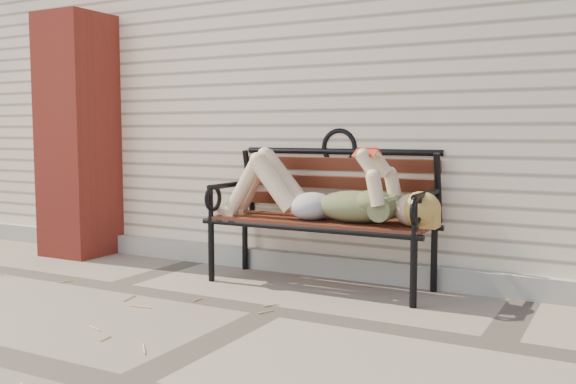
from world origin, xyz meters
The scene contains 7 objects.
ground centered at (0.00, 0.00, 0.00)m, with size 80.00×80.00×0.00m, color gray.
house_wall centered at (0.00, 3.00, 1.50)m, with size 8.00×4.00×3.00m, color beige.
foundation_strip centered at (0.00, 0.97, 0.07)m, with size 8.00×0.10×0.15m, color #AAA599.
brick_pillar centered at (-2.30, 0.75, 1.00)m, with size 0.50×0.50×2.00m, color #AF3327.
garden_bench centered at (-0.03, 0.78, 0.59)m, with size 1.64×0.65×1.06m.
reading_woman centered at (-0.02, 0.65, 0.63)m, with size 1.54×0.35×0.49m.
straw_scatter centered at (-1.04, -0.90, 0.01)m, with size 2.94×1.65×0.01m.
Camera 1 is at (1.79, -3.15, 1.03)m, focal length 40.00 mm.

